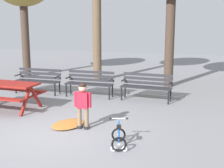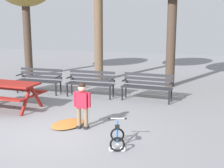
# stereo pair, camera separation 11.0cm
# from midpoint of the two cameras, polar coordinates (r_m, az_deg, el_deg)

# --- Properties ---
(ground) EXTENTS (36.00, 36.00, 0.00)m
(ground) POSITION_cam_midpoint_polar(r_m,az_deg,el_deg) (7.28, -11.59, -8.97)
(ground) COLOR gray
(picnic_table) EXTENTS (1.85, 1.41, 0.79)m
(picnic_table) POSITION_cam_midpoint_polar(r_m,az_deg,el_deg) (9.48, -18.81, -0.82)
(picnic_table) COLOR maroon
(picnic_table) RESTS_ON ground
(park_bench_far_left) EXTENTS (1.61, 0.48, 0.85)m
(park_bench_far_left) POSITION_cam_midpoint_polar(r_m,az_deg,el_deg) (11.28, -13.46, 0.94)
(park_bench_far_left) COLOR #232328
(park_bench_far_left) RESTS_ON ground
(park_bench_left) EXTENTS (1.61, 0.48, 0.85)m
(park_bench_left) POSITION_cam_midpoint_polar(r_m,az_deg,el_deg) (10.51, -4.32, 0.47)
(park_bench_left) COLOR #232328
(park_bench_left) RESTS_ON ground
(park_bench_right) EXTENTS (1.62, 0.55, 0.85)m
(park_bench_right) POSITION_cam_midpoint_polar(r_m,az_deg,el_deg) (10.01, 5.96, -0.12)
(park_bench_right) COLOR #232328
(park_bench_right) RESTS_ON ground
(child_standing) EXTENTS (0.42, 0.19, 1.10)m
(child_standing) POSITION_cam_midpoint_polar(r_m,az_deg,el_deg) (7.37, -5.73, -3.21)
(child_standing) COLOR #7F664C
(child_standing) RESTS_ON ground
(kids_bicycle) EXTENTS (0.49, 0.62, 0.54)m
(kids_bicycle) POSITION_cam_midpoint_polar(r_m,az_deg,el_deg) (6.44, 0.73, -9.58)
(kids_bicycle) COLOR black
(kids_bicycle) RESTS_ON ground
(leaf_pile) EXTENTS (0.87, 1.08, 0.07)m
(leaf_pile) POSITION_cam_midpoint_polar(r_m,az_deg,el_deg) (7.80, -8.31, -7.18)
(leaf_pile) COLOR #B26B2D
(leaf_pile) RESTS_ON ground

